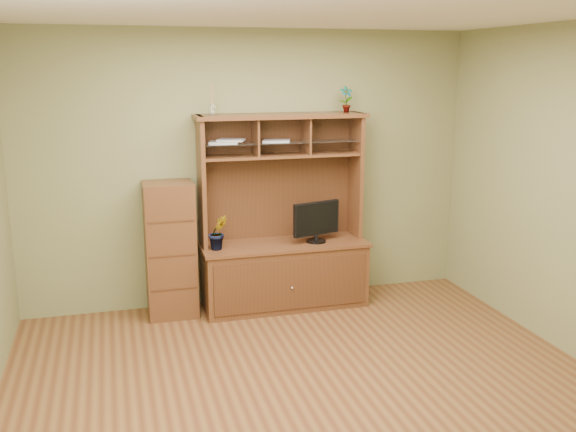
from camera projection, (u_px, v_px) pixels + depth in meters
name	position (u px, v px, depth m)	size (l,w,h in m)	color
room	(312.00, 212.00, 4.48)	(4.54, 4.04, 2.74)	#532E17
media_hutch	(283.00, 254.00, 6.36)	(1.66, 0.61, 1.90)	#442513
monitor	(316.00, 221.00, 6.29)	(0.50, 0.20, 0.40)	black
orchid_plant	(218.00, 232.00, 6.04)	(0.18, 0.15, 0.33)	#30561D
top_plant	(346.00, 99.00, 6.26)	(0.13, 0.09, 0.26)	#3E6E26
reed_diffuser	(212.00, 102.00, 5.92)	(0.06, 0.06, 0.30)	silver
magazines	(243.00, 141.00, 6.08)	(0.82, 0.27, 0.04)	#B5B5BA
side_cabinet	(170.00, 250.00, 6.08)	(0.46, 0.42, 1.29)	#442513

